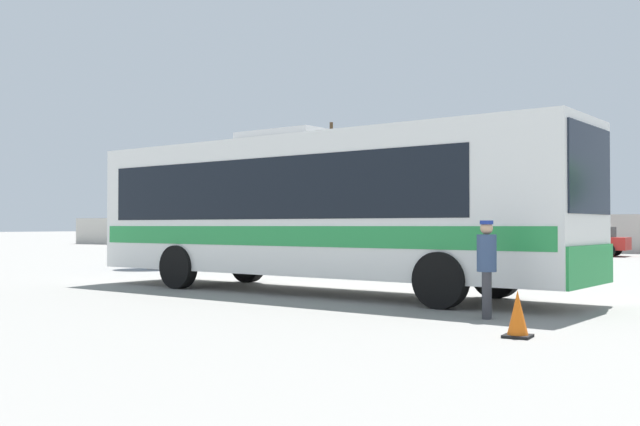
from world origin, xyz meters
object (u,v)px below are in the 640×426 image
(attendant_by_bus_door, at_px, (487,263))
(coach_bus_white_green, at_px, (314,205))
(parked_car_leftmost_white, at_px, (381,238))
(utility_pole_far, at_px, (331,182))
(roadside_tree_midleft, at_px, (559,187))
(vendor_umbrella_near_gate_blue, at_px, (156,217))
(roadside_tree_left, at_px, (435,171))
(parked_car_third_red, at_px, (587,240))
(parked_car_second_dark_blue, at_px, (472,239))
(traffic_cone_on_apron, at_px, (518,315))

(attendant_by_bus_door, bearing_deg, coach_bus_white_green, 151.03)
(parked_car_leftmost_white, relative_size, utility_pole_far, 0.50)
(parked_car_leftmost_white, distance_m, roadside_tree_midleft, 13.84)
(vendor_umbrella_near_gate_blue, bearing_deg, roadside_tree_left, 90.39)
(vendor_umbrella_near_gate_blue, height_order, parked_car_third_red, vendor_umbrella_near_gate_blue)
(vendor_umbrella_near_gate_blue, xyz_separation_m, utility_pole_far, (-7.12, 25.56, 2.77))
(coach_bus_white_green, relative_size, parked_car_third_red, 3.02)
(parked_car_leftmost_white, bearing_deg, roadside_tree_midleft, 54.30)
(coach_bus_white_green, distance_m, parked_car_leftmost_white, 26.32)
(parked_car_second_dark_blue, xyz_separation_m, roadside_tree_midleft, (2.41, 10.84, 3.29))
(parked_car_second_dark_blue, height_order, parked_car_third_red, parked_car_second_dark_blue)
(parked_car_second_dark_blue, xyz_separation_m, traffic_cone_on_apron, (10.11, -28.94, -0.48))
(utility_pole_far, distance_m, roadside_tree_left, 7.30)
(coach_bus_white_green, xyz_separation_m, parked_car_second_dark_blue, (-4.31, 24.50, -1.19))
(coach_bus_white_green, relative_size, vendor_umbrella_near_gate_blue, 5.71)
(utility_pole_far, bearing_deg, parked_car_third_red, -19.50)
(roadside_tree_midleft, bearing_deg, parked_car_second_dark_blue, -102.52)
(utility_pole_far, bearing_deg, vendor_umbrella_near_gate_blue, -74.44)
(parked_car_leftmost_white, relative_size, roadside_tree_left, 0.61)
(parked_car_third_red, xyz_separation_m, utility_pole_far, (-18.29, 6.48, 3.82))
(coach_bus_white_green, bearing_deg, utility_pole_far, 118.36)
(roadside_tree_left, bearing_deg, parked_car_third_red, -37.39)
(roadside_tree_midleft, height_order, traffic_cone_on_apron, roadside_tree_midleft)
(attendant_by_bus_door, distance_m, roadside_tree_midleft, 38.74)
(parked_car_third_red, xyz_separation_m, roadside_tree_left, (-11.36, 8.68, 4.46))
(parked_car_second_dark_blue, bearing_deg, coach_bus_white_green, -80.03)
(parked_car_third_red, height_order, traffic_cone_on_apron, parked_car_third_red)
(parked_car_leftmost_white, xyz_separation_m, traffic_cone_on_apron, (15.55, -28.86, -0.50))
(utility_pole_far, xyz_separation_m, roadside_tree_left, (6.93, 2.20, 0.64))
(parked_car_third_red, bearing_deg, coach_bus_white_green, -94.19)
(parked_car_leftmost_white, xyz_separation_m, parked_car_third_red, (11.51, -0.29, -0.03))
(vendor_umbrella_near_gate_blue, xyz_separation_m, parked_car_second_dark_blue, (5.10, 19.45, -1.04))
(parked_car_second_dark_blue, bearing_deg, attendant_by_bus_door, -71.39)
(attendant_by_bus_door, relative_size, traffic_cone_on_apron, 2.50)
(coach_bus_white_green, bearing_deg, parked_car_leftmost_white, 111.75)
(attendant_by_bus_door, distance_m, parked_car_third_red, 26.99)
(vendor_umbrella_near_gate_blue, height_order, traffic_cone_on_apron, vendor_umbrella_near_gate_blue)
(attendant_by_bus_door, height_order, traffic_cone_on_apron, attendant_by_bus_door)
(roadside_tree_left, relative_size, roadside_tree_midleft, 1.29)
(roadside_tree_left, bearing_deg, parked_car_second_dark_blue, -57.57)
(parked_car_second_dark_blue, distance_m, roadside_tree_midleft, 11.58)
(utility_pole_far, relative_size, roadside_tree_midleft, 1.57)
(parked_car_leftmost_white, height_order, parked_car_second_dark_blue, parked_car_leftmost_white)
(roadside_tree_left, bearing_deg, roadside_tree_midleft, 18.16)
(vendor_umbrella_near_gate_blue, bearing_deg, coach_bus_white_green, -28.23)
(coach_bus_white_green, relative_size, utility_pole_far, 1.40)
(utility_pole_far, xyz_separation_m, traffic_cone_on_apron, (22.33, -35.05, -4.29))
(parked_car_leftmost_white, height_order, roadside_tree_left, roadside_tree_left)
(coach_bus_white_green, xyz_separation_m, vendor_umbrella_near_gate_blue, (-9.40, 5.05, -0.15))
(parked_car_second_dark_blue, height_order, traffic_cone_on_apron, parked_car_second_dark_blue)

